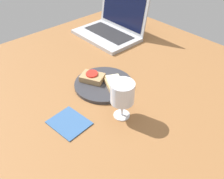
% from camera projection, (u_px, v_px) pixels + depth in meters
% --- Properties ---
extents(wooden_table, '(1.40, 1.40, 0.03)m').
position_uv_depth(wooden_table, '(112.00, 92.00, 1.05)').
color(wooden_table, brown).
rests_on(wooden_table, ground).
extents(plate, '(0.25, 0.25, 0.01)m').
position_uv_depth(plate, '(104.00, 84.00, 1.06)').
color(plate, '#333338').
rests_on(plate, wooden_table).
extents(sandwich_with_cheese, '(0.11, 0.10, 0.03)m').
position_uv_depth(sandwich_with_cheese, '(115.00, 83.00, 1.03)').
color(sandwich_with_cheese, '#A88456').
rests_on(sandwich_with_cheese, plate).
extents(sandwich_with_tomato, '(0.12, 0.10, 0.03)m').
position_uv_depth(sandwich_with_tomato, '(92.00, 77.00, 1.06)').
color(sandwich_with_tomato, '#A88456').
rests_on(sandwich_with_tomato, plate).
extents(wine_glass, '(0.08, 0.08, 0.15)m').
position_uv_depth(wine_glass, '(122.00, 94.00, 0.86)').
color(wine_glass, white).
rests_on(wine_glass, wooden_table).
extents(laptop, '(0.36, 0.27, 0.24)m').
position_uv_depth(laptop, '(111.00, 28.00, 1.41)').
color(laptop, '#ADAFB5').
rests_on(laptop, wooden_table).
extents(napkin, '(0.15, 0.13, 0.00)m').
position_uv_depth(napkin, '(69.00, 123.00, 0.89)').
color(napkin, '#33598C').
rests_on(napkin, wooden_table).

